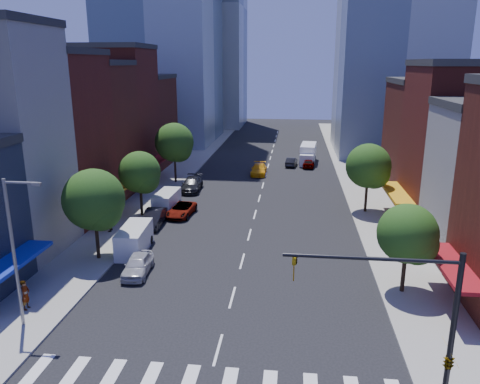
# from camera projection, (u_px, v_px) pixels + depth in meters

# --- Properties ---
(ground) EXTENTS (220.00, 220.00, 0.00)m
(ground) POSITION_uv_depth(u_px,v_px,m) (218.00, 350.00, 25.82)
(ground) COLOR black
(ground) RESTS_ON ground
(sidewalk_left) EXTENTS (5.00, 120.00, 0.15)m
(sidewalk_left) POSITION_uv_depth(u_px,v_px,m) (176.00, 175.00, 65.47)
(sidewalk_left) COLOR gray
(sidewalk_left) RESTS_ON ground
(sidewalk_right) EXTENTS (5.00, 120.00, 0.15)m
(sidewalk_right) POSITION_uv_depth(u_px,v_px,m) (358.00, 180.00, 62.69)
(sidewalk_right) COLOR gray
(sidewalk_right) RESTS_ON ground
(bldg_left_2) EXTENTS (12.00, 9.00, 16.00)m
(bldg_left_2) POSITION_uv_depth(u_px,v_px,m) (39.00, 140.00, 45.64)
(bldg_left_2) COLOR #581A14
(bldg_left_2) RESTS_ON ground
(bldg_left_3) EXTENTS (12.00, 8.00, 15.00)m
(bldg_left_3) POSITION_uv_depth(u_px,v_px,m) (78.00, 133.00, 53.91)
(bldg_left_3) COLOR #511D14
(bldg_left_3) RESTS_ON ground
(bldg_left_4) EXTENTS (12.00, 9.00, 17.00)m
(bldg_left_4) POSITION_uv_depth(u_px,v_px,m) (106.00, 116.00, 61.78)
(bldg_left_4) COLOR #581A14
(bldg_left_4) RESTS_ON ground
(bldg_left_5) EXTENTS (12.00, 10.00, 13.00)m
(bldg_left_5) POSITION_uv_depth(u_px,v_px,m) (131.00, 122.00, 71.40)
(bldg_left_5) COLOR #511D14
(bldg_left_5) RESTS_ON ground
(bldg_right_2) EXTENTS (12.00, 10.00, 15.00)m
(bldg_right_2) POSITION_uv_depth(u_px,v_px,m) (475.00, 148.00, 44.44)
(bldg_right_2) COLOR #581A14
(bldg_right_2) RESTS_ON ground
(bldg_right_3) EXTENTS (12.00, 10.00, 13.00)m
(bldg_right_3) POSITION_uv_depth(u_px,v_px,m) (443.00, 141.00, 54.28)
(bldg_right_3) COLOR #511D14
(bldg_right_3) RESTS_ON ground
(tower_far_w) EXTENTS (18.00, 18.00, 56.00)m
(tower_far_w) POSITION_uv_depth(u_px,v_px,m) (206.00, 7.00, 111.26)
(tower_far_w) COLOR #9EA5AD
(tower_far_w) RESTS_ON ground
(traffic_signal) EXTENTS (7.24, 2.24, 8.00)m
(traffic_signal) POSITION_uv_depth(u_px,v_px,m) (437.00, 342.00, 19.29)
(traffic_signal) COLOR black
(traffic_signal) RESTS_ON sidewalk_right
(streetlight) EXTENTS (2.25, 0.25, 9.00)m
(streetlight) POSITION_uv_depth(u_px,v_px,m) (16.00, 245.00, 26.68)
(streetlight) COLOR slate
(streetlight) RESTS_ON sidewalk_left
(tree_left_near) EXTENTS (4.80, 4.80, 7.30)m
(tree_left_near) POSITION_uv_depth(u_px,v_px,m) (95.00, 202.00, 36.24)
(tree_left_near) COLOR black
(tree_left_near) RESTS_ON sidewalk_left
(tree_left_mid) EXTENTS (4.20, 4.20, 6.65)m
(tree_left_mid) POSITION_uv_depth(u_px,v_px,m) (141.00, 174.00, 46.85)
(tree_left_mid) COLOR black
(tree_left_mid) RESTS_ON sidewalk_left
(tree_left_far) EXTENTS (5.00, 5.00, 7.75)m
(tree_left_far) POSITION_uv_depth(u_px,v_px,m) (175.00, 144.00, 60.07)
(tree_left_far) COLOR black
(tree_left_far) RESTS_ON sidewalk_left
(tree_right_near) EXTENTS (4.00, 4.00, 6.20)m
(tree_right_near) POSITION_uv_depth(u_px,v_px,m) (410.00, 236.00, 30.98)
(tree_right_near) COLOR black
(tree_right_near) RESTS_ON sidewalk_right
(tree_right_far) EXTENTS (4.60, 4.60, 7.20)m
(tree_right_far) POSITION_uv_depth(u_px,v_px,m) (370.00, 168.00, 48.03)
(tree_right_far) COLOR black
(tree_right_far) RESTS_ON sidewalk_right
(parked_car_front) EXTENTS (2.04, 4.46, 1.48)m
(parked_car_front) POSITION_uv_depth(u_px,v_px,m) (138.00, 265.00, 34.90)
(parked_car_front) COLOR #B2B1B6
(parked_car_front) RESTS_ON ground
(parked_car_second) EXTENTS (1.92, 4.87, 1.58)m
(parked_car_second) POSITION_uv_depth(u_px,v_px,m) (154.00, 218.00, 45.29)
(parked_car_second) COLOR black
(parked_car_second) RESTS_ON ground
(parked_car_third) EXTENTS (2.60, 4.91, 1.32)m
(parked_car_third) POSITION_uv_depth(u_px,v_px,m) (182.00, 210.00, 48.18)
(parked_car_third) COLOR #999999
(parked_car_third) RESTS_ON ground
(parked_car_rear) EXTENTS (2.51, 5.65, 1.61)m
(parked_car_rear) POSITION_uv_depth(u_px,v_px,m) (192.00, 184.00, 57.61)
(parked_car_rear) COLOR black
(parked_car_rear) RESTS_ON ground
(cargo_van_near) EXTENTS (2.38, 5.22, 2.17)m
(cargo_van_near) POSITION_uv_depth(u_px,v_px,m) (134.00, 240.00, 38.87)
(cargo_van_near) COLOR silver
(cargo_van_near) RESTS_ON ground
(cargo_van_far) EXTENTS (2.08, 4.85, 2.04)m
(cargo_van_far) POSITION_uv_depth(u_px,v_px,m) (166.00, 202.00, 49.80)
(cargo_van_far) COLOR silver
(cargo_van_far) RESTS_ON ground
(taxi) EXTENTS (2.11, 5.11, 1.48)m
(taxi) POSITION_uv_depth(u_px,v_px,m) (259.00, 169.00, 65.93)
(taxi) COLOR #FBAB0D
(taxi) RESTS_ON ground
(traffic_car_oncoming) EXTENTS (1.88, 4.13, 1.32)m
(traffic_car_oncoming) POSITION_uv_depth(u_px,v_px,m) (291.00, 162.00, 71.37)
(traffic_car_oncoming) COLOR black
(traffic_car_oncoming) RESTS_ON ground
(traffic_car_far) EXTENTS (2.00, 4.23, 1.40)m
(traffic_car_far) POSITION_uv_depth(u_px,v_px,m) (309.00, 163.00, 70.50)
(traffic_car_far) COLOR #999999
(traffic_car_far) RESTS_ON ground
(box_truck) EXTENTS (2.78, 7.44, 2.93)m
(box_truck) POSITION_uv_depth(u_px,v_px,m) (308.00, 154.00, 73.35)
(box_truck) COLOR silver
(box_truck) RESTS_ON ground
(pedestrian_near) EXTENTS (0.51, 0.74, 1.97)m
(pedestrian_near) POSITION_uv_depth(u_px,v_px,m) (25.00, 295.00, 29.55)
(pedestrian_near) COLOR #999999
(pedestrian_near) RESTS_ON sidewalk_left
(pedestrian_far) EXTENTS (0.85, 1.03, 1.94)m
(pedestrian_far) POSITION_uv_depth(u_px,v_px,m) (108.00, 221.00, 43.23)
(pedestrian_far) COLOR #999999
(pedestrian_far) RESTS_ON sidewalk_left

